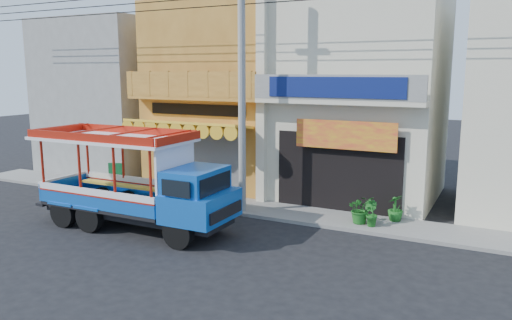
{
  "coord_description": "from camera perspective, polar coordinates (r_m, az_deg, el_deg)",
  "views": [
    {
      "loc": [
        7.33,
        -12.0,
        5.07
      ],
      "look_at": [
        -0.04,
        2.5,
        2.18
      ],
      "focal_mm": 35.0,
      "sensor_mm": 36.0,
      "label": 1
    }
  ],
  "objects": [
    {
      "name": "utility_pole",
      "position": [
        17.35,
        -1.2,
        9.94
      ],
      "size": [
        28.0,
        0.26,
        9.0
      ],
      "color": "gray",
      "rests_on": "ground"
    },
    {
      "name": "songthaew_truck",
      "position": [
        16.22,
        -12.38,
        -2.71
      ],
      "size": [
        6.9,
        2.37,
        3.22
      ],
      "color": "black",
      "rests_on": "ground"
    },
    {
      "name": "potted_plant_c",
      "position": [
        17.43,
        15.66,
        -5.3
      ],
      "size": [
        0.67,
        0.67,
        0.89
      ],
      "primitive_type": "imported",
      "rotation": [
        0.0,
        0.0,
        4.26
      ],
      "color": "#1B601D",
      "rests_on": "sidewalk"
    },
    {
      "name": "green_sign",
      "position": [
        22.24,
        -15.61,
        -1.96
      ],
      "size": [
        0.71,
        0.49,
        1.1
      ],
      "color": "black",
      "rests_on": "sidewalk"
    },
    {
      "name": "filler_building_left",
      "position": [
        27.16,
        -15.65,
        7.01
      ],
      "size": [
        6.0,
        6.0,
        7.6
      ],
      "primitive_type": "cube",
      "color": "gray",
      "rests_on": "ground"
    },
    {
      "name": "potted_plant_b",
      "position": [
        16.67,
        12.99,
        -5.96
      ],
      "size": [
        0.59,
        0.57,
        0.84
      ],
      "primitive_type": "imported",
      "rotation": [
        0.0,
        0.0,
        2.56
      ],
      "color": "#1B601D",
      "rests_on": "sidewalk"
    },
    {
      "name": "party_pilaster",
      "position": [
        18.83,
        0.65,
        6.81
      ],
      "size": [
        0.35,
        0.3,
        8.0
      ],
      "primitive_type": "cube",
      "color": "beige",
      "rests_on": "ground"
    },
    {
      "name": "ground",
      "position": [
        14.95,
        -4.26,
        -9.79
      ],
      "size": [
        90.0,
        90.0,
        0.0
      ],
      "primitive_type": "plane",
      "color": "black",
      "rests_on": "ground"
    },
    {
      "name": "shophouse_right",
      "position": [
        20.69,
        12.09,
        7.18
      ],
      "size": [
        6.0,
        6.75,
        8.24
      ],
      "color": "beige",
      "rests_on": "ground"
    },
    {
      "name": "shophouse_left",
      "position": [
        22.98,
        -2.65,
        7.65
      ],
      "size": [
        6.0,
        7.5,
        8.24
      ],
      "color": "#A86825",
      "rests_on": "ground"
    },
    {
      "name": "potted_plant_a",
      "position": [
        16.88,
        11.89,
        -5.51
      ],
      "size": [
        1.12,
        1.07,
        0.96
      ],
      "primitive_type": "imported",
      "rotation": [
        0.0,
        0.0,
        0.51
      ],
      "color": "#1B601D",
      "rests_on": "sidewalk"
    },
    {
      "name": "sidewalk",
      "position": [
        18.3,
        2.26,
        -5.83
      ],
      "size": [
        30.0,
        2.0,
        0.12
      ],
      "primitive_type": "cube",
      "color": "slate",
      "rests_on": "ground"
    }
  ]
}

